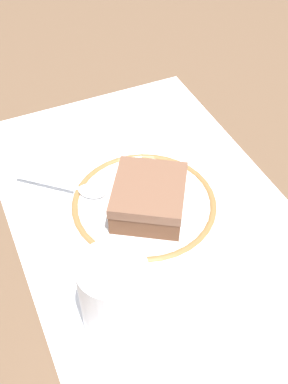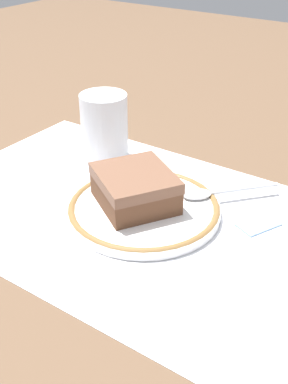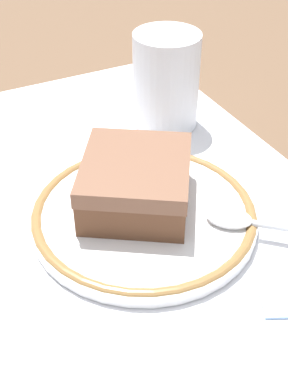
% 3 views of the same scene
% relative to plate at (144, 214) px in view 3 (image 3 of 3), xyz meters
% --- Properties ---
extents(ground_plane, '(2.40, 2.40, 0.00)m').
position_rel_plate_xyz_m(ground_plane, '(-0.01, -0.01, -0.01)').
color(ground_plane, brown).
extents(placemat, '(0.55, 0.35, 0.00)m').
position_rel_plate_xyz_m(placemat, '(-0.01, -0.01, -0.01)').
color(placemat, white).
rests_on(placemat, ground_plane).
extents(plate, '(0.19, 0.19, 0.01)m').
position_rel_plate_xyz_m(plate, '(0.00, 0.00, 0.00)').
color(plate, white).
rests_on(plate, placemat).
extents(cake_slice, '(0.13, 0.13, 0.04)m').
position_rel_plate_xyz_m(cake_slice, '(-0.01, -0.00, 0.03)').
color(cake_slice, brown).
rests_on(cake_slice, plate).
extents(spoon, '(0.10, 0.11, 0.01)m').
position_rel_plate_xyz_m(spoon, '(0.06, 0.07, 0.01)').
color(spoon, silver).
rests_on(spoon, plate).
extents(cup, '(0.07, 0.07, 0.10)m').
position_rel_plate_xyz_m(cup, '(-0.14, 0.09, 0.04)').
color(cup, white).
rests_on(cup, placemat).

